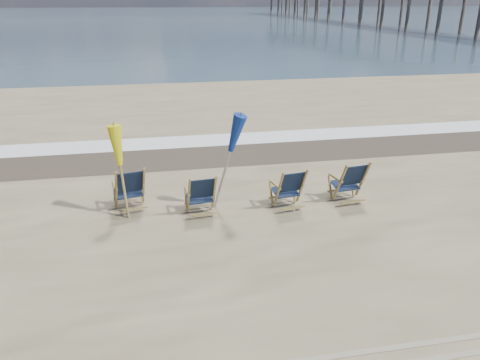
{
  "coord_description": "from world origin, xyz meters",
  "views": [
    {
      "loc": [
        -1.75,
        -6.86,
        4.5
      ],
      "look_at": [
        0.0,
        2.2,
        0.9
      ],
      "focal_mm": 35.0,
      "sensor_mm": 36.0,
      "label": 1
    }
  ],
  "objects_px": {
    "beach_chair_2": "(302,187)",
    "beach_chair_3": "(363,181)",
    "umbrella_yellow": "(120,151)",
    "umbrella_blue": "(226,134)",
    "beach_chair_0": "(144,187)",
    "beach_chair_1": "(214,194)"
  },
  "relations": [
    {
      "from": "beach_chair_2",
      "to": "beach_chair_3",
      "type": "xyz_separation_m",
      "value": [
        1.5,
        0.07,
        0.02
      ]
    },
    {
      "from": "beach_chair_2",
      "to": "beach_chair_3",
      "type": "height_order",
      "value": "beach_chair_3"
    },
    {
      "from": "beach_chair_0",
      "to": "beach_chair_2",
      "type": "bearing_deg",
      "value": 157.92
    },
    {
      "from": "beach_chair_1",
      "to": "umbrella_yellow",
      "type": "bearing_deg",
      "value": -13.05
    },
    {
      "from": "beach_chair_3",
      "to": "umbrella_blue",
      "type": "relative_size",
      "value": 0.47
    },
    {
      "from": "umbrella_yellow",
      "to": "umbrella_blue",
      "type": "distance_m",
      "value": 2.26
    },
    {
      "from": "beach_chair_2",
      "to": "umbrella_blue",
      "type": "height_order",
      "value": "umbrella_blue"
    },
    {
      "from": "beach_chair_1",
      "to": "umbrella_blue",
      "type": "distance_m",
      "value": 1.32
    },
    {
      "from": "beach_chair_1",
      "to": "beach_chair_3",
      "type": "bearing_deg",
      "value": 175.0
    },
    {
      "from": "umbrella_yellow",
      "to": "beach_chair_0",
      "type": "bearing_deg",
      "value": 38.13
    },
    {
      "from": "beach_chair_0",
      "to": "beach_chair_3",
      "type": "xyz_separation_m",
      "value": [
        5.01,
        -0.55,
        -0.0
      ]
    },
    {
      "from": "beach_chair_2",
      "to": "umbrella_yellow",
      "type": "xyz_separation_m",
      "value": [
        -3.93,
        0.28,
        1.02
      ]
    },
    {
      "from": "umbrella_yellow",
      "to": "umbrella_blue",
      "type": "xyz_separation_m",
      "value": [
        2.25,
        0.0,
        0.23
      ]
    },
    {
      "from": "beach_chair_0",
      "to": "umbrella_yellow",
      "type": "relative_size",
      "value": 0.53
    },
    {
      "from": "beach_chair_0",
      "to": "umbrella_blue",
      "type": "height_order",
      "value": "umbrella_blue"
    },
    {
      "from": "umbrella_blue",
      "to": "beach_chair_2",
      "type": "bearing_deg",
      "value": -9.53
    },
    {
      "from": "umbrella_yellow",
      "to": "beach_chair_1",
      "type": "bearing_deg",
      "value": -7.4
    },
    {
      "from": "beach_chair_0",
      "to": "beach_chair_1",
      "type": "bearing_deg",
      "value": 146.73
    },
    {
      "from": "beach_chair_0",
      "to": "umbrella_blue",
      "type": "relative_size",
      "value": 0.47
    },
    {
      "from": "umbrella_yellow",
      "to": "beach_chair_2",
      "type": "bearing_deg",
      "value": -4.1
    },
    {
      "from": "beach_chair_1",
      "to": "umbrella_blue",
      "type": "bearing_deg",
      "value": -146.19
    },
    {
      "from": "umbrella_yellow",
      "to": "beach_chair_3",
      "type": "bearing_deg",
      "value": -2.24
    }
  ]
}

